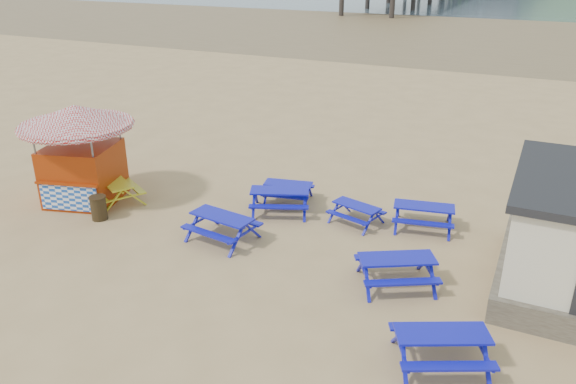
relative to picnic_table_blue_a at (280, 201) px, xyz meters
The scene contains 12 objects.
ground 2.01m from the picnic_table_blue_a, 74.30° to the right, with size 400.00×400.00×0.00m, color tan.
wet_sand 53.11m from the picnic_table_blue_a, 89.43° to the left, with size 400.00×400.00×0.00m, color olive.
picnic_table_blue_a is the anchor object (origin of this frame).
picnic_table_blue_b 2.70m from the picnic_table_blue_a, ahead, with size 1.87×1.66×0.67m.
picnic_table_blue_c 4.86m from the picnic_table_blue_a, 10.67° to the left, with size 2.19×1.89×0.81m.
picnic_table_blue_d 2.71m from the picnic_table_blue_a, 105.36° to the right, with size 2.22×1.88×0.84m.
picnic_table_blue_e 8.65m from the picnic_table_blue_a, 40.03° to the right, with size 2.51×2.33×0.84m.
picnic_table_blue_f 5.66m from the picnic_table_blue_a, 30.14° to the right, with size 2.56×2.41×0.85m.
picnic_table_yellow 6.02m from the picnic_table_blue_a, 162.94° to the right, with size 2.53×2.38×0.84m.
ice_cream_kiosk 7.35m from the picnic_table_blue_a, 163.09° to the right, with size 4.90×4.90×3.55m.
litter_bin 6.12m from the picnic_table_blue_a, 149.38° to the right, with size 0.57×0.57×0.83m.
picnic_table_blue_g 0.97m from the picnic_table_blue_a, 97.74° to the left, with size 1.96×1.71×0.71m.
Camera 1 is at (7.32, -14.00, 8.33)m, focal length 35.00 mm.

